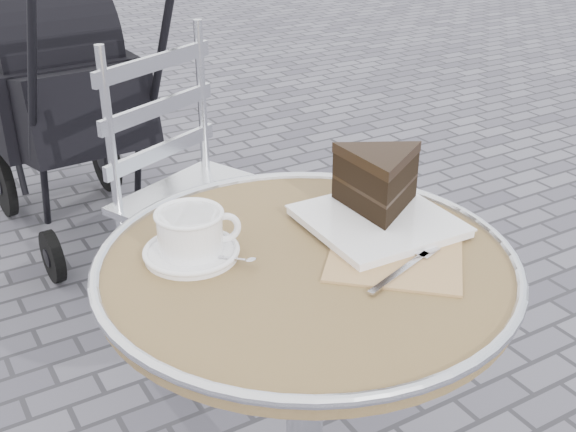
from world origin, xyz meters
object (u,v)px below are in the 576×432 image
cafe_table (306,339)px  cake_plate_set (379,190)px  cappuccino_set (192,237)px  bistro_chair (183,164)px  baby_stroller (63,108)px

cafe_table → cake_plate_set: size_ratio=1.91×
cappuccino_set → bistro_chair: bistro_chair is taller
cake_plate_set → bistro_chair: 0.82m
cafe_table → bistro_chair: bistro_chair is taller
cafe_table → baby_stroller: size_ratio=0.69×
baby_stroller → cappuccino_set: bearing=-99.7°
cafe_table → cake_plate_set: 0.30m
cafe_table → baby_stroller: 1.77m
bistro_chair → baby_stroller: size_ratio=0.86×
cappuccino_set → baby_stroller: baby_stroller is taller
cake_plate_set → baby_stroller: size_ratio=0.36×
cake_plate_set → baby_stroller: (-0.16, 1.71, -0.31)m
cappuccino_set → bistro_chair: size_ratio=0.19×
cafe_table → bistro_chair: size_ratio=0.80×
cappuccino_set → cake_plate_set: cake_plate_set is taller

